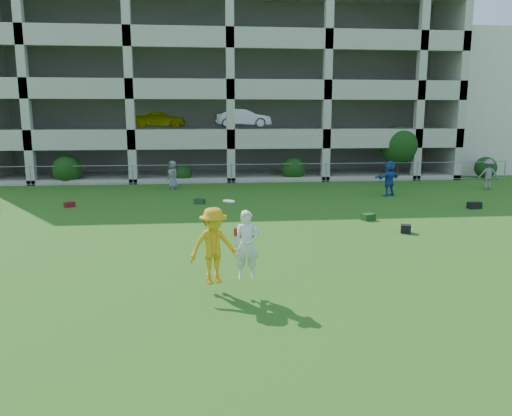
{
  "coord_description": "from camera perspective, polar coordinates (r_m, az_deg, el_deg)",
  "views": [
    {
      "loc": [
        -1.66,
        -11.77,
        4.19
      ],
      "look_at": [
        -0.12,
        3.0,
        1.4
      ],
      "focal_mm": 35.0,
      "sensor_mm": 36.0,
      "label": 1
    }
  ],
  "objects": [
    {
      "name": "bag_red_a",
      "position": [
        17.55,
        -1.53,
        -2.71
      ],
      "size": [
        0.63,
        0.54,
        0.28
      ],
      "primitive_type": "cube",
      "rotation": [
        0.0,
        0.0,
        0.54
      ],
      "color": "#5D1F10",
      "rests_on": "ground"
    },
    {
      "name": "bag_green_g",
      "position": [
        23.91,
        -6.46,
        0.78
      ],
      "size": [
        0.58,
        0.48,
        0.25
      ],
      "primitive_type": "cube",
      "rotation": [
        0.0,
        0.0,
        -0.42
      ],
      "color": "#14381F",
      "rests_on": "ground"
    },
    {
      "name": "stucco_building",
      "position": [
        46.81,
        26.33,
        10.54
      ],
      "size": [
        16.0,
        14.0,
        10.0
      ],
      "primitive_type": "cube",
      "color": "beige",
      "rests_on": "ground"
    },
    {
      "name": "bag_red_f",
      "position": [
        24.45,
        -20.54,
        0.37
      ],
      "size": [
        0.52,
        0.51,
        0.24
      ],
      "primitive_type": "cube",
      "rotation": [
        0.0,
        0.0,
        0.76
      ],
      "color": "#5A0F18",
      "rests_on": "ground"
    },
    {
      "name": "frisbee_contest",
      "position": [
        11.75,
        -4.11,
        -4.31
      ],
      "size": [
        1.74,
        1.05,
        2.0
      ],
      "color": "gold",
      "rests_on": "ground"
    },
    {
      "name": "bag_black_e",
      "position": [
        24.61,
        23.69,
        0.28
      ],
      "size": [
        0.61,
        0.32,
        0.3
      ],
      "primitive_type": "cube",
      "rotation": [
        0.0,
        0.0,
        0.03
      ],
      "color": "black",
      "rests_on": "ground"
    },
    {
      "name": "bag_green_c",
      "position": [
        20.58,
        12.71,
        -1.01
      ],
      "size": [
        0.6,
        0.52,
        0.26
      ],
      "primitive_type": "cube",
      "rotation": [
        0.0,
        0.0,
        0.39
      ],
      "color": "#143814",
      "rests_on": "ground"
    },
    {
      "name": "fence",
      "position": [
        31.02,
        -2.84,
        4.0
      ],
      "size": [
        36.06,
        0.06,
        1.2
      ],
      "color": "gray",
      "rests_on": "ground"
    },
    {
      "name": "parking_garage",
      "position": [
        39.55,
        -3.64,
        13.26
      ],
      "size": [
        30.0,
        14.0,
        12.0
      ],
      "color": "#9E998C",
      "rests_on": "ground"
    },
    {
      "name": "bystander_c",
      "position": [
        28.8,
        -9.5,
        3.74
      ],
      "size": [
        0.88,
        0.94,
        1.62
      ],
      "primitive_type": "imported",
      "rotation": [
        0.0,
        0.0,
        -0.94
      ],
      "color": "slate",
      "rests_on": "ground"
    },
    {
      "name": "bystander_d",
      "position": [
        26.89,
        14.98,
        3.29
      ],
      "size": [
        1.77,
        1.27,
        1.84
      ],
      "primitive_type": "imported",
      "rotation": [
        0.0,
        0.0,
        3.62
      ],
      "color": "#214597",
      "rests_on": "ground"
    },
    {
      "name": "shrub_row",
      "position": [
        32.2,
        5.3,
        5.81
      ],
      "size": [
        34.38,
        2.52,
        3.5
      ],
      "color": "#163D11",
      "rests_on": "ground"
    },
    {
      "name": "bystander_f",
      "position": [
        31.43,
        25.01,
        3.54
      ],
      "size": [
        1.2,
        0.84,
        1.7
      ],
      "primitive_type": "imported",
      "rotation": [
        0.0,
        0.0,
        2.94
      ],
      "color": "slate",
      "rests_on": "ground"
    },
    {
      "name": "ground",
      "position": [
        12.6,
        2.0,
        -8.78
      ],
      "size": [
        100.0,
        100.0,
        0.0
      ],
      "primitive_type": "plane",
      "color": "#235114",
      "rests_on": "ground"
    },
    {
      "name": "crate_d",
      "position": [
        18.71,
        16.74,
        -2.29
      ],
      "size": [
        0.45,
        0.45,
        0.3
      ],
      "primitive_type": "cube",
      "rotation": [
        0.0,
        0.0,
        -0.37
      ],
      "color": "black",
      "rests_on": "ground"
    }
  ]
}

